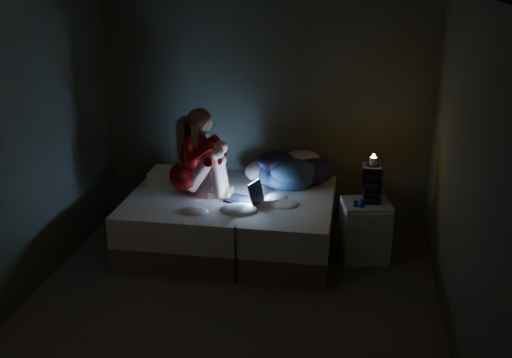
% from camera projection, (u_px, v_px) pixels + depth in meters
% --- Properties ---
extents(floor, '(3.60, 3.80, 0.02)m').
position_uv_depth(floor, '(232.00, 303.00, 5.35)').
color(floor, '#3D3632').
rests_on(floor, ground).
extents(wall_back, '(3.60, 0.02, 2.60)m').
position_uv_depth(wall_back, '(265.00, 108.00, 6.68)').
color(wall_back, '#3A3F33').
rests_on(wall_back, ground).
extents(wall_front, '(3.60, 0.02, 2.60)m').
position_uv_depth(wall_front, '(153.00, 277.00, 3.14)').
color(wall_front, '#3A3F33').
rests_on(wall_front, ground).
extents(wall_left, '(0.02, 3.80, 2.60)m').
position_uv_depth(wall_left, '(21.00, 151.00, 5.19)').
color(wall_left, '#3A3F33').
rests_on(wall_left, ground).
extents(wall_right, '(0.02, 3.80, 2.60)m').
position_uv_depth(wall_right, '(463.00, 174.00, 4.63)').
color(wall_right, '#3A3F33').
rests_on(wall_right, ground).
extents(bed, '(2.06, 1.55, 0.57)m').
position_uv_depth(bed, '(232.00, 221.00, 6.31)').
color(bed, '#B3AC9D').
rests_on(bed, ground).
extents(pillow, '(0.49, 0.35, 0.14)m').
position_uv_depth(pillow, '(174.00, 176.00, 6.55)').
color(pillow, white).
rests_on(pillow, bed).
extents(woman, '(0.56, 0.37, 0.90)m').
position_uv_depth(woman, '(186.00, 151.00, 6.12)').
color(woman, '#6E0004').
rests_on(woman, bed).
extents(laptop, '(0.40, 0.34, 0.24)m').
position_uv_depth(laptop, '(243.00, 190.00, 6.03)').
color(laptop, black).
rests_on(laptop, bed).
extents(clothes_pile, '(0.73, 0.61, 0.40)m').
position_uv_depth(clothes_pile, '(287.00, 168.00, 6.40)').
color(clothes_pile, navy).
rests_on(clothes_pile, bed).
extents(nightstand, '(0.53, 0.49, 0.60)m').
position_uv_depth(nightstand, '(365.00, 230.00, 6.05)').
color(nightstand, silver).
rests_on(nightstand, ground).
extents(book_stack, '(0.19, 0.25, 0.38)m').
position_uv_depth(book_stack, '(372.00, 183.00, 5.92)').
color(book_stack, black).
rests_on(book_stack, nightstand).
extents(candle, '(0.07, 0.07, 0.08)m').
position_uv_depth(candle, '(373.00, 160.00, 5.84)').
color(candle, beige).
rests_on(candle, book_stack).
extents(phone, '(0.10, 0.15, 0.01)m').
position_uv_depth(phone, '(356.00, 203.00, 5.92)').
color(phone, black).
rests_on(phone, nightstand).
extents(blue_orb, '(0.08, 0.08, 0.08)m').
position_uv_depth(blue_orb, '(358.00, 203.00, 5.83)').
color(blue_orb, navy).
rests_on(blue_orb, nightstand).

